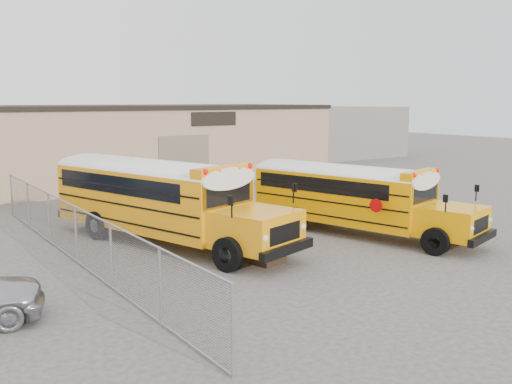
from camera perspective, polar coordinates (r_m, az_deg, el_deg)
ground at (r=18.70m, az=3.42°, el=-6.28°), size 120.00×120.00×0.00m
warehouse at (r=36.03m, az=-16.60°, el=4.64°), size 30.20×10.20×4.67m
chainlink_fence at (r=18.38m, az=-17.56°, el=-4.08°), size 0.07×18.07×1.81m
distant_building_right at (r=51.96m, az=8.02°, el=6.01°), size 10.00×8.00×4.40m
school_bus_left at (r=25.11m, az=-18.90°, el=1.20°), size 5.23×10.40×2.96m
school_bus_right at (r=24.90m, az=-1.08°, el=1.18°), size 4.39×9.22×2.62m
tarp_bundle at (r=17.54m, az=1.17°, el=-5.06°), size 0.99×0.95×1.30m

